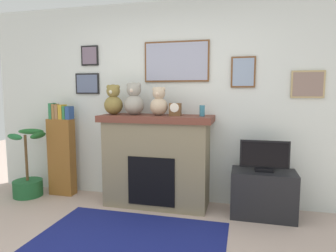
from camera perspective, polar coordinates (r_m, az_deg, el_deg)
name	(u,v)px	position (r m, az deg, el deg)	size (l,w,h in m)	color
back_wall	(169,102)	(3.97, 0.18, 4.59)	(5.20, 0.15, 2.60)	silver
fireplace	(157,160)	(3.79, -2.16, -6.54)	(1.41, 0.55, 1.15)	#7C7156
bookshelf	(62,152)	(4.42, -19.73, -4.74)	(0.35, 0.16, 1.29)	brown
potted_plant	(28,177)	(4.60, -25.29, -8.82)	(0.51, 0.54, 0.92)	#1E592D
tv_stand	(263,194)	(3.69, 17.76, -12.30)	(0.72, 0.40, 0.54)	black
television	(264,157)	(3.57, 18.01, -5.62)	(0.54, 0.14, 0.35)	black
area_rug	(131,238)	(3.17, -7.15, -20.51)	(1.87, 1.16, 0.01)	navy
candle_jar	(202,111)	(3.56, 6.57, 2.92)	(0.06, 0.06, 0.13)	teal
mantel_clock	(175,109)	(3.62, 1.39, 3.21)	(0.14, 0.10, 0.16)	brown
teddy_bear_tan	(113,101)	(3.88, -10.43, 4.74)	(0.24, 0.24, 0.39)	olive
teddy_bear_brown	(134,100)	(3.77, -6.55, 4.92)	(0.25, 0.25, 0.41)	gray
teddy_bear_grey	(159,103)	(3.67, -1.75, 4.53)	(0.22, 0.22, 0.35)	#C1A98C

